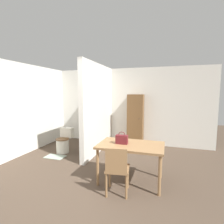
# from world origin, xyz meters

# --- Properties ---
(ground_plane) EXTENTS (16.00, 16.00, 0.00)m
(ground_plane) POSITION_xyz_m (0.00, 0.00, 0.00)
(ground_plane) COLOR #4C3D30
(wall_back) EXTENTS (5.66, 0.12, 2.50)m
(wall_back) POSITION_xyz_m (0.00, 3.52, 1.25)
(wall_back) COLOR silver
(wall_back) RESTS_ON ground_plane
(wall_left) EXTENTS (0.12, 4.46, 2.50)m
(wall_left) POSITION_xyz_m (-2.39, 1.73, 1.25)
(wall_left) COLOR silver
(wall_left) RESTS_ON ground_plane
(partition_wall) EXTENTS (0.12, 2.12, 2.50)m
(partition_wall) POSITION_xyz_m (-0.47, 2.40, 1.25)
(partition_wall) COLOR silver
(partition_wall) RESTS_ON ground_plane
(dining_table) EXTENTS (1.22, 0.77, 0.74)m
(dining_table) POSITION_xyz_m (0.78, 0.95, 0.66)
(dining_table) COLOR #997047
(dining_table) RESTS_ON ground_plane
(wooden_chair) EXTENTS (0.44, 0.44, 0.84)m
(wooden_chair) POSITION_xyz_m (0.65, 0.45, 0.46)
(wooden_chair) COLOR #997047
(wooden_chair) RESTS_ON ground_plane
(toilet) EXTENTS (0.37, 0.52, 0.68)m
(toilet) POSITION_xyz_m (-1.40, 2.03, 0.29)
(toilet) COLOR silver
(toilet) RESTS_ON ground_plane
(handbag) EXTENTS (0.23, 0.11, 0.24)m
(handbag) POSITION_xyz_m (0.60, 0.93, 0.83)
(handbag) COLOR maroon
(handbag) RESTS_ON dining_table
(wooden_cabinet) EXTENTS (0.50, 0.37, 1.65)m
(wooden_cabinet) POSITION_xyz_m (0.46, 3.26, 0.83)
(wooden_cabinet) COLOR brown
(wooden_cabinet) RESTS_ON ground_plane
(bath_mat) EXTENTS (0.52, 0.32, 0.01)m
(bath_mat) POSITION_xyz_m (-1.40, 1.60, 0.01)
(bath_mat) COLOR #99A899
(bath_mat) RESTS_ON ground_plane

